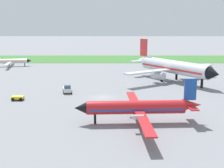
% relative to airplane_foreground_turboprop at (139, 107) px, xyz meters
% --- Properties ---
extents(ground_plane, '(600.00, 600.00, 0.00)m').
position_rel_airplane_foreground_turboprop_xyz_m(ground_plane, '(-6.51, 16.93, -2.68)').
color(ground_plane, gray).
extents(grass_taxiway_strip, '(360.00, 28.00, 0.08)m').
position_rel_airplane_foreground_turboprop_xyz_m(grass_taxiway_strip, '(-6.51, 87.60, -2.64)').
color(grass_taxiway_strip, '#3D7533').
rests_on(grass_taxiway_strip, ground_plane).
extents(airplane_foreground_turboprop, '(20.95, 24.48, 7.33)m').
position_rel_airplane_foreground_turboprop_xyz_m(airplane_foreground_turboprop, '(0.00, 0.00, 0.00)').
color(airplane_foreground_turboprop, red).
rests_on(airplane_foreground_turboprop, ground_plane).
extents(airplane_midfield_jet, '(27.86, 27.92, 11.28)m').
position_rel_airplane_foreground_turboprop_xyz_m(airplane_midfield_jet, '(12.50, 35.47, 1.38)').
color(airplane_midfield_jet, silver).
rests_on(airplane_midfield_jet, ground_plane).
extents(airplane_taxiing_turboprop, '(15.69, 18.24, 5.50)m').
position_rel_airplane_foreground_turboprop_xyz_m(airplane_taxiing_turboprop, '(-42.66, 64.30, -0.67)').
color(airplane_taxiing_turboprop, white).
rests_on(airplane_taxiing_turboprop, ground_plane).
extents(pushback_tug_near_gate, '(2.63, 3.88, 1.95)m').
position_rel_airplane_foreground_turboprop_xyz_m(pushback_tug_near_gate, '(-14.83, 21.46, -1.77)').
color(pushback_tug_near_gate, white).
rests_on(pushback_tug_near_gate, ground_plane).
extents(baggage_cart_midfield, '(2.41, 1.77, 0.90)m').
position_rel_airplane_foreground_turboprop_xyz_m(baggage_cart_midfield, '(-24.36, 14.58, -2.11)').
color(baggage_cart_midfield, yellow).
rests_on(baggage_cart_midfield, ground_plane).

